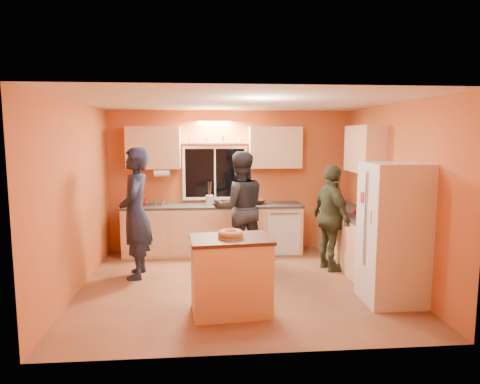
{
  "coord_description": "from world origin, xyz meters",
  "views": [
    {
      "loc": [
        -0.51,
        -5.94,
        2.13
      ],
      "look_at": [
        0.03,
        0.4,
        1.3
      ],
      "focal_mm": 32.0,
      "sensor_mm": 36.0,
      "label": 1
    }
  ],
  "objects": [
    {
      "name": "mixing_bowl",
      "position": [
        0.45,
        1.73,
        0.94
      ],
      "size": [
        0.36,
        0.36,
        0.08
      ],
      "primitive_type": "imported",
      "rotation": [
        0.0,
        0.0,
        -0.04
      ],
      "color": "black",
      "rests_on": "back_counter"
    },
    {
      "name": "utensil_crock",
      "position": [
        -0.41,
        1.71,
        0.99
      ],
      "size": [
        0.14,
        0.14,
        0.17
      ],
      "primitive_type": "cylinder",
      "color": "beige",
      "rests_on": "back_counter"
    },
    {
      "name": "potted_plant",
      "position": [
        1.94,
        0.31,
        1.04
      ],
      "size": [
        0.27,
        0.24,
        0.27
      ],
      "primitive_type": "imported",
      "rotation": [
        0.0,
        0.0,
        0.12
      ],
      "color": "gray",
      "rests_on": "right_counter"
    },
    {
      "name": "right_counter",
      "position": [
        1.95,
        0.5,
        0.45
      ],
      "size": [
        0.62,
        1.84,
        0.9
      ],
      "color": "#E2A776",
      "rests_on": "ground"
    },
    {
      "name": "refrigerator",
      "position": [
        1.89,
        -0.8,
        0.9
      ],
      "size": [
        0.72,
        0.7,
        1.8
      ],
      "primitive_type": "cube",
      "color": "silver",
      "rests_on": "ground"
    },
    {
      "name": "person_center",
      "position": [
        0.08,
        1.06,
        0.94
      ],
      "size": [
        1.01,
        0.83,
        1.88
      ],
      "primitive_type": "imported",
      "rotation": [
        0.0,
        0.0,
        3.28
      ],
      "color": "black",
      "rests_on": "ground"
    },
    {
      "name": "bundt_pastry",
      "position": [
        -0.2,
        -0.97,
        0.98
      ],
      "size": [
        0.31,
        0.31,
        0.09
      ],
      "primitive_type": "torus",
      "color": "#AF7648",
      "rests_on": "island"
    },
    {
      "name": "person_left",
      "position": [
        -1.54,
        0.49,
        0.98
      ],
      "size": [
        0.49,
        0.73,
        1.97
      ],
      "primitive_type": "imported",
      "rotation": [
        0.0,
        0.0,
        -1.54
      ],
      "color": "black",
      "rests_on": "ground"
    },
    {
      "name": "island",
      "position": [
        -0.2,
        -0.97,
        0.47
      ],
      "size": [
        1.02,
        0.74,
        0.93
      ],
      "rotation": [
        0.0,
        0.0,
        0.09
      ],
      "color": "#E2A776",
      "rests_on": "ground"
    },
    {
      "name": "red_box",
      "position": [
        1.96,
        0.57,
        0.94
      ],
      "size": [
        0.16,
        0.13,
        0.07
      ],
      "primitive_type": "cube",
      "rotation": [
        0.0,
        0.0,
        0.03
      ],
      "color": "#B51B33",
      "rests_on": "right_counter"
    },
    {
      "name": "person_right",
      "position": [
        1.5,
        0.57,
        0.84
      ],
      "size": [
        0.63,
        1.06,
        1.69
      ],
      "primitive_type": "imported",
      "rotation": [
        0.0,
        0.0,
        1.8
      ],
      "color": "#2C3220",
      "rests_on": "ground"
    },
    {
      "name": "ground",
      "position": [
        0.0,
        0.0,
        0.0
      ],
      "size": [
        4.5,
        4.5,
        0.0
      ],
      "primitive_type": "plane",
      "color": "brown",
      "rests_on": "ground"
    },
    {
      "name": "back_counter",
      "position": [
        0.01,
        1.7,
        0.45
      ],
      "size": [
        4.23,
        0.62,
        0.9
      ],
      "color": "#E2A776",
      "rests_on": "ground"
    },
    {
      "name": "room_shell",
      "position": [
        0.12,
        0.41,
        1.62
      ],
      "size": [
        4.54,
        4.04,
        2.61
      ],
      "color": "#C55D32",
      "rests_on": "ground"
    }
  ]
}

